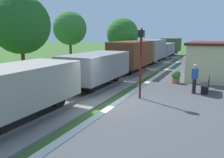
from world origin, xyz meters
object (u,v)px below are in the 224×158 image
at_px(freight_train, 144,54).
at_px(person_waiting, 195,77).
at_px(station_hut, 211,60).
at_px(potted_planter, 176,76).
at_px(tree_trackside_far, 70,28).
at_px(bench_near_hut, 207,84).
at_px(tree_field_left, 123,34).
at_px(tree_trackside_mid, 20,24).
at_px(lamp_post_near, 141,50).

bearing_deg(freight_train, person_waiting, -58.51).
bearing_deg(freight_train, station_hut, -33.19).
relative_size(freight_train, potted_planter, 42.79).
bearing_deg(potted_planter, freight_train, 121.82).
xyz_separation_m(station_hut, tree_trackside_far, (-14.42, 1.83, 2.60)).
relative_size(freight_train, bench_near_hut, 26.13).
xyz_separation_m(freight_train, bench_near_hut, (6.73, -9.34, -0.83)).
bearing_deg(tree_field_left, bench_near_hut, -49.17).
distance_m(tree_trackside_far, tree_field_left, 6.60).
bearing_deg(freight_train, bench_near_hut, -54.24).
height_order(tree_trackside_mid, tree_trackside_far, tree_trackside_mid).
bearing_deg(tree_trackside_mid, tree_trackside_far, 97.85).
bearing_deg(person_waiting, potted_planter, -42.02).
xyz_separation_m(tree_trackside_far, tree_field_left, (4.10, 5.14, -0.63)).
bearing_deg(lamp_post_near, station_hut, 67.61).
xyz_separation_m(bench_near_hut, potted_planter, (-2.07, 1.83, 0.00)).
xyz_separation_m(station_hut, person_waiting, (-0.71, -5.50, -0.47)).
relative_size(person_waiting, tree_field_left, 0.31).
height_order(station_hut, tree_trackside_far, tree_trackside_far).
xyz_separation_m(person_waiting, tree_trackside_far, (-13.71, 7.33, 3.07)).
distance_m(bench_near_hut, tree_field_left, 15.95).
relative_size(freight_train, tree_trackside_mid, 5.94).
bearing_deg(tree_trackside_mid, person_waiting, 2.44).
bearing_deg(tree_trackside_mid, potted_planter, 14.88).
bearing_deg(tree_trackside_mid, tree_field_left, 76.95).
bearing_deg(tree_field_left, person_waiting, -52.37).
bearing_deg(person_waiting, station_hut, -79.78).
height_order(tree_trackside_far, tree_field_left, tree_trackside_far).
distance_m(person_waiting, tree_trackside_mid, 13.03).
xyz_separation_m(person_waiting, tree_trackside_mid, (-12.63, -0.54, 3.16)).
xyz_separation_m(potted_planter, tree_trackside_mid, (-11.20, -2.97, 3.63)).
bearing_deg(lamp_post_near, tree_field_left, 115.65).
bearing_deg(bench_near_hut, station_hut, 89.20).
xyz_separation_m(bench_near_hut, tree_trackside_mid, (-13.27, -1.14, 3.63)).
height_order(person_waiting, potted_planter, person_waiting).
bearing_deg(tree_trackside_mid, bench_near_hut, 4.92).
bearing_deg(station_hut, tree_trackside_far, 172.76).
height_order(bench_near_hut, person_waiting, person_waiting).
xyz_separation_m(bench_near_hut, person_waiting, (-0.64, -0.60, 0.46)).
bearing_deg(potted_planter, bench_near_hut, -41.52).
bearing_deg(bench_near_hut, tree_trackside_mid, -175.08).
bearing_deg(freight_train, tree_trackside_far, -161.05).
bearing_deg(freight_train, tree_field_left, 144.40).
relative_size(bench_near_hut, tree_trackside_mid, 0.23).
height_order(lamp_post_near, tree_trackside_mid, tree_trackside_mid).
bearing_deg(tree_trackside_mid, station_hut, 24.36).
relative_size(station_hut, potted_planter, 6.33).
height_order(freight_train, lamp_post_near, lamp_post_near).
bearing_deg(bench_near_hut, person_waiting, -136.52).
bearing_deg(lamp_post_near, potted_planter, 77.18).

